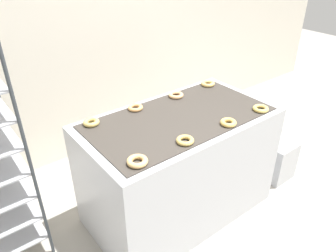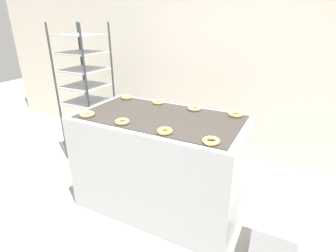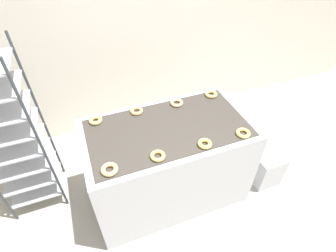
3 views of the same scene
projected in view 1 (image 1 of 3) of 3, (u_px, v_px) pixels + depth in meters
The scene contains 11 objects.
wall_back at pixel (90, 28), 3.35m from camera, with size 8.00×0.05×2.80m.
fryer_machine at pixel (179, 166), 2.83m from camera, with size 1.58×0.87×0.98m.
glaze_bin at pixel (273, 158), 3.43m from camera, with size 0.31×0.39×0.41m.
donut_near_left at pixel (137, 161), 2.05m from camera, with size 0.14×0.14×0.04m, color #E0AF6A.
donut_near_midleft at pixel (185, 140), 2.26m from camera, with size 0.13×0.13×0.03m, color #D5B25C.
donut_near_midright at pixel (228, 123), 2.47m from camera, with size 0.12×0.12×0.03m, color #E8BB5B.
donut_near_right at pixel (261, 109), 2.67m from camera, with size 0.13×0.13×0.03m, color #D9BA5D.
donut_far_left at pixel (91, 122), 2.47m from camera, with size 0.12×0.12×0.04m, color #D6B760.
donut_far_midleft at pixel (135, 108), 2.69m from camera, with size 0.12×0.12×0.03m, color #EBAB63.
donut_far_midright at pixel (176, 95), 2.89m from camera, with size 0.13×0.13×0.03m, color #E0A972.
donut_far_right at pixel (208, 84), 3.11m from camera, with size 0.13×0.13×0.03m, color #E1B766.
Camera 1 is at (-1.47, -1.04, 2.23)m, focal length 35.00 mm.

